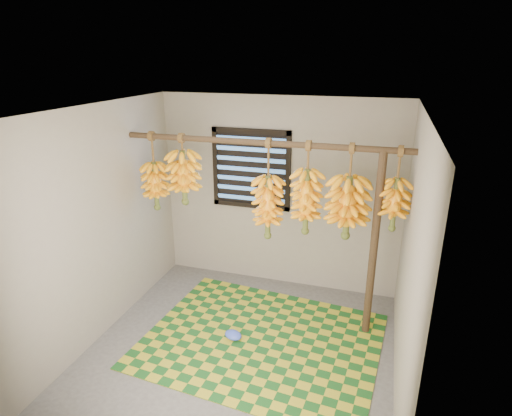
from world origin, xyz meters
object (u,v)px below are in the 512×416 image
(plastic_bag, at_px, (233,335))
(banana_bunch_a, at_px, (156,186))
(woven_mat, at_px, (261,340))
(banana_bunch_f, at_px, (395,204))
(banana_bunch_b, at_px, (184,177))
(banana_bunch_c, at_px, (268,207))
(banana_bunch_e, at_px, (347,208))
(support_post, at_px, (374,248))
(banana_bunch_d, at_px, (306,202))

(plastic_bag, relative_size, banana_bunch_a, 0.22)
(woven_mat, xyz_separation_m, banana_bunch_f, (1.18, 0.49, 1.47))
(banana_bunch_b, distance_m, banana_bunch_c, 0.99)
(banana_bunch_b, height_order, banana_bunch_e, same)
(support_post, distance_m, banana_bunch_c, 1.16)
(banana_bunch_e, bearing_deg, banana_bunch_b, 180.00)
(banana_bunch_b, bearing_deg, banana_bunch_f, 0.00)
(banana_bunch_d, distance_m, banana_bunch_f, 0.86)
(banana_bunch_f, bearing_deg, woven_mat, -157.51)
(plastic_bag, height_order, banana_bunch_b, banana_bunch_b)
(support_post, xyz_separation_m, plastic_bag, (-1.33, -0.55, -0.95))
(banana_bunch_c, height_order, banana_bunch_f, same)
(banana_bunch_c, bearing_deg, plastic_bag, -111.08)
(banana_bunch_a, bearing_deg, woven_mat, -19.26)
(banana_bunch_a, xyz_separation_m, banana_bunch_c, (1.32, -0.00, -0.12))
(woven_mat, distance_m, banana_bunch_a, 2.06)
(plastic_bag, distance_m, banana_bunch_c, 1.40)
(banana_bunch_c, height_order, banana_bunch_d, same)
(woven_mat, distance_m, banana_bunch_f, 1.95)
(support_post, height_order, banana_bunch_b, banana_bunch_b)
(woven_mat, distance_m, plastic_bag, 0.30)
(support_post, height_order, banana_bunch_e, banana_bunch_e)
(banana_bunch_a, relative_size, banana_bunch_b, 1.13)
(banana_bunch_c, bearing_deg, banana_bunch_f, 0.00)
(banana_bunch_c, distance_m, banana_bunch_e, 0.83)
(support_post, bearing_deg, plastic_bag, -157.32)
(banana_bunch_e, bearing_deg, woven_mat, -146.59)
(banana_bunch_b, height_order, banana_bunch_c, same)
(banana_bunch_a, distance_m, banana_bunch_f, 2.59)
(banana_bunch_e, bearing_deg, support_post, 0.00)
(support_post, distance_m, banana_bunch_b, 2.15)
(plastic_bag, height_order, banana_bunch_d, banana_bunch_d)
(banana_bunch_a, bearing_deg, plastic_bag, -26.56)
(banana_bunch_e, bearing_deg, banana_bunch_f, 0.00)
(banana_bunch_e, bearing_deg, plastic_bag, -151.84)
(banana_bunch_a, relative_size, banana_bunch_e, 0.92)
(support_post, distance_m, banana_bunch_f, 0.50)
(plastic_bag, bearing_deg, banana_bunch_f, 20.58)
(plastic_bag, distance_m, banana_bunch_e, 1.79)
(woven_mat, bearing_deg, support_post, 25.36)
(support_post, height_order, woven_mat, support_post)
(banana_bunch_b, distance_m, banana_bunch_e, 1.79)
(plastic_bag, relative_size, banana_bunch_f, 0.24)
(plastic_bag, height_order, banana_bunch_a, banana_bunch_a)
(banana_bunch_b, relative_size, banana_bunch_d, 0.81)
(banana_bunch_a, relative_size, banana_bunch_d, 0.92)
(support_post, xyz_separation_m, banana_bunch_c, (-1.11, -0.00, 0.32))
(banana_bunch_f, bearing_deg, banana_bunch_e, 180.00)
(banana_bunch_a, distance_m, banana_bunch_b, 0.38)
(support_post, bearing_deg, banana_bunch_d, 180.00)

